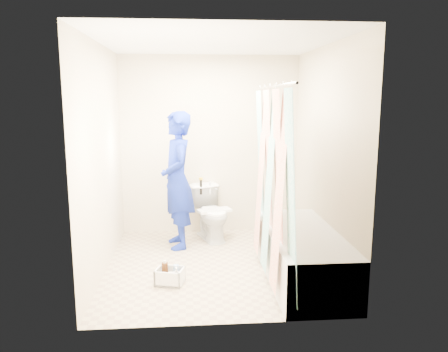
{
  "coord_description": "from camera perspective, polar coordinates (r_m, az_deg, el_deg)",
  "views": [
    {
      "loc": [
        -0.28,
        -4.61,
        1.84
      ],
      "look_at": [
        0.12,
        0.41,
        0.94
      ],
      "focal_mm": 35.0,
      "sensor_mm": 36.0,
      "label": 1
    }
  ],
  "objects": [
    {
      "name": "wall_back",
      "position": [
        5.95,
        -1.84,
        4.01
      ],
      "size": [
        2.4,
        0.02,
        2.4
      ],
      "primitive_type": "cube",
      "color": "beige",
      "rests_on": "ground"
    },
    {
      "name": "toilet",
      "position": [
        5.75,
        -1.67,
        -4.84
      ],
      "size": [
        0.58,
        0.77,
        0.7
      ],
      "primitive_type": "imported",
      "rotation": [
        0.0,
        0.0,
        0.32
      ],
      "color": "white",
      "rests_on": "ground"
    },
    {
      "name": "curtain_rod",
      "position": [
        4.27,
        6.4,
        11.59
      ],
      "size": [
        0.02,
        1.9,
        0.02
      ],
      "primitive_type": "cylinder",
      "rotation": [
        1.57,
        0.0,
        0.0
      ],
      "color": "silver",
      "rests_on": "wall_back"
    },
    {
      "name": "tank_lid",
      "position": [
        5.64,
        -1.27,
        -4.52
      ],
      "size": [
        0.46,
        0.31,
        0.03
      ],
      "primitive_type": "cube",
      "rotation": [
        0.0,
        0.0,
        0.32
      ],
      "color": "white",
      "rests_on": "toilet"
    },
    {
      "name": "cleaning_caddy",
      "position": [
        4.51,
        -6.98,
        -12.95
      ],
      "size": [
        0.31,
        0.28,
        0.2
      ],
      "rotation": [
        0.0,
        0.0,
        -0.27
      ],
      "color": "white",
      "rests_on": "ground"
    },
    {
      "name": "wall_front",
      "position": [
        3.39,
        0.29,
        -0.73
      ],
      "size": [
        2.4,
        0.02,
        2.4
      ],
      "primitive_type": "cube",
      "color": "beige",
      "rests_on": "ground"
    },
    {
      "name": "shower_curtain",
      "position": [
        4.34,
        6.16,
        -0.77
      ],
      "size": [
        0.06,
        1.75,
        1.8
      ],
      "primitive_type": "cube",
      "color": "white",
      "rests_on": "curtain_rod"
    },
    {
      "name": "ceiling",
      "position": [
        4.66,
        -1.11,
        17.09
      ],
      "size": [
        2.4,
        2.6,
        0.02
      ],
      "primitive_type": "cube",
      "color": "white",
      "rests_on": "wall_back"
    },
    {
      "name": "plumber",
      "position": [
        5.38,
        -6.11,
        -0.58
      ],
      "size": [
        0.52,
        0.68,
        1.68
      ],
      "primitive_type": "imported",
      "rotation": [
        0.0,
        0.0,
        -1.36
      ],
      "color": "#0F2998",
      "rests_on": "ground"
    },
    {
      "name": "tank_internals",
      "position": [
        5.83,
        -2.71,
        -1.22
      ],
      "size": [
        0.16,
        0.08,
        0.23
      ],
      "color": "black",
      "rests_on": "toilet"
    },
    {
      "name": "bathtub",
      "position": [
        4.62,
        10.07,
        -9.9
      ],
      "size": [
        0.7,
        1.75,
        0.5
      ],
      "color": "silver",
      "rests_on": "ground"
    },
    {
      "name": "wall_left",
      "position": [
        4.75,
        -15.69,
        2.05
      ],
      "size": [
        0.02,
        2.6,
        2.4
      ],
      "primitive_type": "cube",
      "color": "beige",
      "rests_on": "ground"
    },
    {
      "name": "wall_right",
      "position": [
        4.89,
        13.13,
        2.39
      ],
      "size": [
        0.02,
        2.6,
        2.4
      ],
      "primitive_type": "cube",
      "color": "beige",
      "rests_on": "ground"
    },
    {
      "name": "floor",
      "position": [
        4.98,
        -1.02,
        -11.53
      ],
      "size": [
        2.6,
        2.6,
        0.0
      ],
      "primitive_type": "plane",
      "color": "tan",
      "rests_on": "ground"
    }
  ]
}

